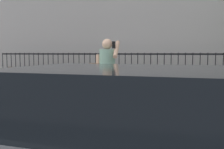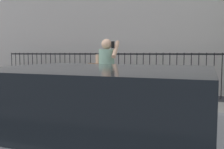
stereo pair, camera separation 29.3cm
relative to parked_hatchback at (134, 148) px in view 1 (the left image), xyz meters
name	(u,v)px [view 1 (the left image)]	position (x,y,z in m)	size (l,w,h in m)	color
ground_plane	(25,139)	(-2.47, 1.50, -0.70)	(60.00, 60.00, 0.00)	#333338
sidewalk	(80,110)	(-2.47, 3.70, -0.63)	(28.00, 4.40, 0.15)	#9E9B93
iron_fence	(122,67)	(-2.47, 7.40, 0.32)	(12.03, 0.04, 1.60)	black
parked_hatchback	(134,148)	(0.00, 0.00, 0.00)	(4.25, 1.96, 1.45)	#ADAFB5
pedestrian_on_phone	(106,73)	(-1.40, 2.88, 0.46)	(0.70, 0.51, 1.74)	tan
street_bench	(30,80)	(-5.13, 5.08, -0.05)	(1.60, 0.45, 0.95)	brown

